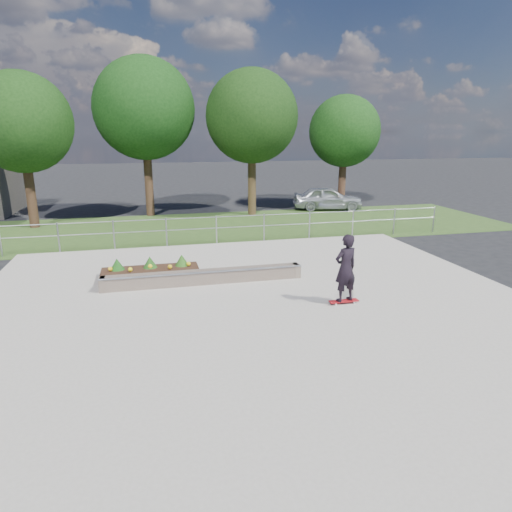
# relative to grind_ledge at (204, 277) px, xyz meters

# --- Properties ---
(ground) EXTENTS (120.00, 120.00, 0.00)m
(ground) POSITION_rel_grind_ledge_xyz_m (1.16, -2.53, -0.26)
(ground) COLOR black
(ground) RESTS_ON ground
(grass_verge) EXTENTS (30.00, 8.00, 0.02)m
(grass_verge) POSITION_rel_grind_ledge_xyz_m (1.16, 8.47, -0.25)
(grass_verge) COLOR #2C461C
(grass_verge) RESTS_ON ground
(concrete_slab) EXTENTS (15.00, 15.00, 0.06)m
(concrete_slab) POSITION_rel_grind_ledge_xyz_m (1.16, -2.53, -0.23)
(concrete_slab) COLOR gray
(concrete_slab) RESTS_ON ground
(fence) EXTENTS (20.06, 0.06, 1.20)m
(fence) POSITION_rel_grind_ledge_xyz_m (1.16, 4.97, 0.51)
(fence) COLOR #919399
(fence) RESTS_ON ground
(tree_far_left) EXTENTS (4.55, 4.55, 7.15)m
(tree_far_left) POSITION_rel_grind_ledge_xyz_m (-6.84, 10.47, 4.59)
(tree_far_left) COLOR black
(tree_far_left) RESTS_ON ground
(tree_mid_left) EXTENTS (5.25, 5.25, 8.25)m
(tree_mid_left) POSITION_rel_grind_ledge_xyz_m (-1.34, 12.47, 5.34)
(tree_mid_left) COLOR #321F14
(tree_mid_left) RESTS_ON ground
(tree_mid_right) EXTENTS (4.90, 4.90, 7.70)m
(tree_mid_right) POSITION_rel_grind_ledge_xyz_m (4.16, 11.47, 4.97)
(tree_mid_right) COLOR #352515
(tree_mid_right) RESTS_ON ground
(tree_far_right) EXTENTS (4.20, 4.20, 6.60)m
(tree_far_right) POSITION_rel_grind_ledge_xyz_m (10.16, 12.97, 4.21)
(tree_far_right) COLOR #341F15
(tree_far_right) RESTS_ON ground
(grind_ledge) EXTENTS (6.00, 0.44, 0.43)m
(grind_ledge) POSITION_rel_grind_ledge_xyz_m (0.00, 0.00, 0.00)
(grind_ledge) COLOR brown
(grind_ledge) RESTS_ON concrete_slab
(planter_bed) EXTENTS (3.00, 1.20, 0.61)m
(planter_bed) POSITION_rel_grind_ledge_xyz_m (-1.55, 1.03, -0.02)
(planter_bed) COLOR black
(planter_bed) RESTS_ON concrete_slab
(skateboarder) EXTENTS (0.80, 0.58, 1.89)m
(skateboarder) POSITION_rel_grind_ledge_xyz_m (3.40, -2.54, 0.77)
(skateboarder) COLOR silver
(skateboarder) RESTS_ON concrete_slab
(parked_car) EXTENTS (4.29, 2.49, 1.37)m
(parked_car) POSITION_rel_grind_ledge_xyz_m (8.88, 12.03, 0.42)
(parked_car) COLOR #A2A6AC
(parked_car) RESTS_ON ground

